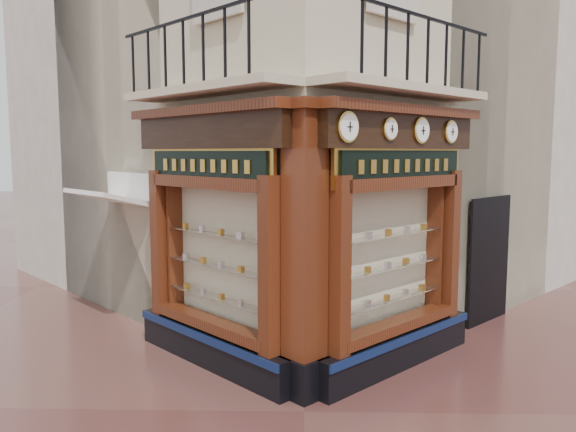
{
  "coord_description": "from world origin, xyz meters",
  "views": [
    {
      "loc": [
        -0.04,
        -6.84,
        3.3
      ],
      "look_at": [
        -0.26,
        2.0,
        2.29
      ],
      "focal_mm": 35.0,
      "sensor_mm": 36.0,
      "label": 1
    }
  ],
  "objects_px": {
    "clock_a": "(348,127)",
    "clock_b": "(390,129)",
    "corner_pilaster": "(304,255)",
    "signboard_left": "(206,166)",
    "clock_d": "(451,132)",
    "awning": "(113,327)",
    "signboard_right": "(403,166)",
    "clock_c": "(421,130)"
  },
  "relations": [
    {
      "from": "clock_a",
      "to": "clock_b",
      "type": "bearing_deg",
      "value": 0.0
    },
    {
      "from": "corner_pilaster",
      "to": "signboard_left",
      "type": "relative_size",
      "value": 1.84
    },
    {
      "from": "clock_d",
      "to": "awning",
      "type": "xyz_separation_m",
      "value": [
        -5.96,
        1.2,
        -3.62
      ]
    },
    {
      "from": "clock_d",
      "to": "awning",
      "type": "distance_m",
      "value": 7.07
    },
    {
      "from": "clock_a",
      "to": "clock_b",
      "type": "relative_size",
      "value": 1.27
    },
    {
      "from": "clock_a",
      "to": "awning",
      "type": "distance_m",
      "value": 6.28
    },
    {
      "from": "clock_b",
      "to": "clock_d",
      "type": "xyz_separation_m",
      "value": [
        1.14,
        1.14,
        0.0
      ]
    },
    {
      "from": "clock_b",
      "to": "signboard_right",
      "type": "relative_size",
      "value": 0.14
    },
    {
      "from": "clock_a",
      "to": "clock_c",
      "type": "bearing_deg",
      "value": 0.0
    },
    {
      "from": "signboard_right",
      "to": "clock_a",
      "type": "bearing_deg",
      "value": -175.48
    },
    {
      "from": "clock_b",
      "to": "clock_c",
      "type": "relative_size",
      "value": 0.81
    },
    {
      "from": "awning",
      "to": "clock_b",
      "type": "bearing_deg",
      "value": -160.87
    },
    {
      "from": "awning",
      "to": "corner_pilaster",
      "type": "bearing_deg",
      "value": -173.84
    },
    {
      "from": "clock_b",
      "to": "corner_pilaster",
      "type": "bearing_deg",
      "value": 161.2
    },
    {
      "from": "corner_pilaster",
      "to": "clock_b",
      "type": "relative_size",
      "value": 12.59
    },
    {
      "from": "awning",
      "to": "clock_d",
      "type": "bearing_deg",
      "value": -146.36
    },
    {
      "from": "clock_a",
      "to": "signboard_right",
      "type": "height_order",
      "value": "clock_a"
    },
    {
      "from": "clock_c",
      "to": "signboard_left",
      "type": "distance_m",
      "value": 3.24
    },
    {
      "from": "clock_b",
      "to": "clock_d",
      "type": "height_order",
      "value": "clock_d"
    },
    {
      "from": "signboard_right",
      "to": "corner_pilaster",
      "type": "bearing_deg",
      "value": 169.75
    },
    {
      "from": "awning",
      "to": "clock_a",
      "type": "bearing_deg",
      "value": -170.44
    },
    {
      "from": "clock_b",
      "to": "clock_d",
      "type": "relative_size",
      "value": 0.87
    },
    {
      "from": "clock_c",
      "to": "signboard_left",
      "type": "bearing_deg",
      "value": 137.14
    },
    {
      "from": "awning",
      "to": "signboard_right",
      "type": "height_order",
      "value": "signboard_right"
    },
    {
      "from": "corner_pilaster",
      "to": "clock_a",
      "type": "height_order",
      "value": "corner_pilaster"
    },
    {
      "from": "clock_c",
      "to": "corner_pilaster",
      "type": "bearing_deg",
      "value": 168.12
    },
    {
      "from": "clock_c",
      "to": "signboard_right",
      "type": "distance_m",
      "value": 0.6
    },
    {
      "from": "clock_a",
      "to": "clock_b",
      "type": "distance_m",
      "value": 0.9
    },
    {
      "from": "corner_pilaster",
      "to": "clock_d",
      "type": "bearing_deg",
      "value": -8.48
    },
    {
      "from": "corner_pilaster",
      "to": "clock_a",
      "type": "bearing_deg",
      "value": -50.5
    },
    {
      "from": "corner_pilaster",
      "to": "clock_d",
      "type": "xyz_separation_m",
      "value": [
        2.33,
        1.72,
        1.67
      ]
    },
    {
      "from": "corner_pilaster",
      "to": "awning",
      "type": "xyz_separation_m",
      "value": [
        -3.63,
        2.92,
        -1.95
      ]
    },
    {
      "from": "clock_a",
      "to": "clock_c",
      "type": "distance_m",
      "value": 1.68
    },
    {
      "from": "signboard_left",
      "to": "signboard_right",
      "type": "bearing_deg",
      "value": -135.0
    },
    {
      "from": "clock_a",
      "to": "clock_c",
      "type": "height_order",
      "value": "clock_a"
    },
    {
      "from": "corner_pilaster",
      "to": "clock_c",
      "type": "xyz_separation_m",
      "value": [
        1.74,
        1.13,
        1.67
      ]
    },
    {
      "from": "clock_d",
      "to": "signboard_left",
      "type": "distance_m",
      "value": 3.89
    },
    {
      "from": "clock_c",
      "to": "clock_b",
      "type": "bearing_deg",
      "value": -180.0
    },
    {
      "from": "clock_c",
      "to": "signboard_right",
      "type": "xyz_separation_m",
      "value": [
        -0.28,
        -0.12,
        -0.52
      ]
    },
    {
      "from": "corner_pilaster",
      "to": "clock_d",
      "type": "height_order",
      "value": "corner_pilaster"
    },
    {
      "from": "clock_d",
      "to": "clock_c",
      "type": "bearing_deg",
      "value": -180.0
    },
    {
      "from": "corner_pilaster",
      "to": "clock_a",
      "type": "distance_m",
      "value": 1.76
    }
  ]
}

